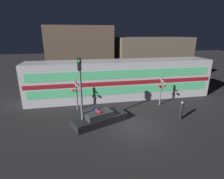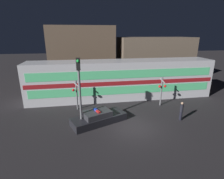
# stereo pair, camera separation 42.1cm
# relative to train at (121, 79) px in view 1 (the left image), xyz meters

# --- Properties ---
(ground_plane) EXTENTS (120.00, 120.00, 0.00)m
(ground_plane) POSITION_rel_train_xyz_m (-0.58, -7.08, -2.21)
(ground_plane) COLOR #262326
(train) EXTENTS (21.13, 3.11, 4.42)m
(train) POSITION_rel_train_xyz_m (0.00, 0.00, 0.00)
(train) COLOR silver
(train) RESTS_ON ground_plane
(police_car) EXTENTS (4.99, 3.37, 1.24)m
(police_car) POSITION_rel_train_xyz_m (-3.28, -5.81, -1.75)
(police_car) COLOR black
(police_car) RESTS_ON ground_plane
(pedestrian) EXTENTS (0.29, 0.29, 1.70)m
(pedestrian) POSITION_rel_train_xyz_m (3.92, -6.51, -1.34)
(pedestrian) COLOR black
(pedestrian) RESTS_ON ground_plane
(crossing_signal_near) EXTENTS (0.86, 0.36, 3.08)m
(crossing_signal_near) POSITION_rel_train_xyz_m (3.58, -3.11, -0.43)
(crossing_signal_near) COLOR slate
(crossing_signal_near) RESTS_ON ground_plane
(crossing_signal_far) EXTENTS (0.86, 0.36, 3.01)m
(crossing_signal_far) POSITION_rel_train_xyz_m (-5.11, -2.72, -0.47)
(crossing_signal_far) COLOR slate
(crossing_signal_far) RESTS_ON ground_plane
(traffic_light_corner) EXTENTS (0.30, 0.46, 5.61)m
(traffic_light_corner) POSITION_rel_train_xyz_m (-4.71, -6.13, 1.23)
(traffic_light_corner) COLOR slate
(traffic_light_corner) RESTS_ON ground_plane
(building_left) EXTENTS (9.72, 4.95, 8.43)m
(building_left) POSITION_rel_train_xyz_m (-4.39, 8.67, 2.00)
(building_left) COLOR brown
(building_left) RESTS_ON ground_plane
(building_center) EXTENTS (11.72, 5.64, 6.78)m
(building_center) POSITION_rel_train_xyz_m (7.32, 8.35, 1.18)
(building_center) COLOR brown
(building_center) RESTS_ON ground_plane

